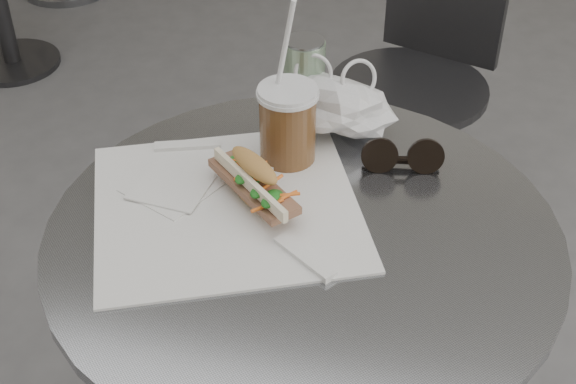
% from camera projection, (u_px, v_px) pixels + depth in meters
% --- Properties ---
extents(cafe_table, '(0.76, 0.76, 0.74)m').
position_uv_depth(cafe_table, '(301.00, 353.00, 1.34)').
color(cafe_table, slate).
rests_on(cafe_table, ground).
extents(chair_far, '(0.41, 0.44, 0.76)m').
position_uv_depth(chair_far, '(410.00, 125.00, 2.12)').
color(chair_far, '#2B2B2E').
rests_on(chair_far, ground).
extents(sandwich_paper, '(0.51, 0.50, 0.00)m').
position_uv_depth(sandwich_paper, '(227.00, 206.00, 1.21)').
color(sandwich_paper, white).
rests_on(sandwich_paper, cafe_table).
extents(banh_mi, '(0.22, 0.21, 0.08)m').
position_uv_depth(banh_mi, '(254.00, 182.00, 1.20)').
color(banh_mi, '#B18B43').
rests_on(banh_mi, sandwich_paper).
extents(iced_coffee, '(0.10, 0.10, 0.29)m').
position_uv_depth(iced_coffee, '(288.00, 123.00, 1.27)').
color(iced_coffee, brown).
rests_on(iced_coffee, cafe_table).
extents(sunglasses, '(0.13, 0.05, 0.06)m').
position_uv_depth(sunglasses, '(402.00, 158.00, 1.28)').
color(sunglasses, black).
rests_on(sunglasses, cafe_table).
extents(plastic_bag, '(0.23, 0.20, 0.09)m').
position_uv_depth(plastic_bag, '(333.00, 107.00, 1.35)').
color(plastic_bag, silver).
rests_on(plastic_bag, cafe_table).
extents(napkin_stack, '(0.16, 0.16, 0.01)m').
position_uv_depth(napkin_stack, '(173.00, 186.00, 1.25)').
color(napkin_stack, white).
rests_on(napkin_stack, cafe_table).
extents(drink_can, '(0.07, 0.07, 0.14)m').
position_uv_depth(drink_can, '(304.00, 76.00, 1.39)').
color(drink_can, '#568A50').
rests_on(drink_can, cafe_table).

